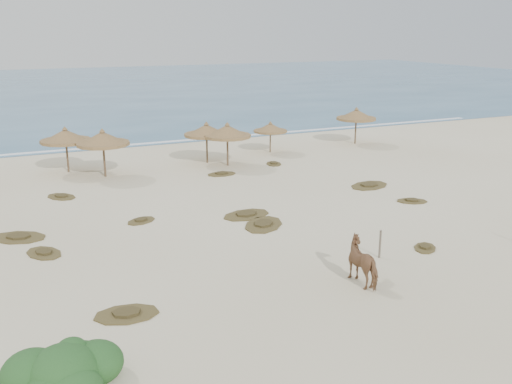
% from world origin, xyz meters
% --- Properties ---
extents(ground, '(160.00, 160.00, 0.00)m').
position_xyz_m(ground, '(0.00, 0.00, 0.00)').
color(ground, beige).
rests_on(ground, ground).
extents(ocean, '(200.00, 100.00, 0.01)m').
position_xyz_m(ocean, '(0.00, 75.00, 0.00)').
color(ocean, '#285379').
rests_on(ocean, ground).
extents(foam_line, '(70.00, 0.60, 0.01)m').
position_xyz_m(foam_line, '(0.00, 26.00, 0.00)').
color(foam_line, white).
rests_on(foam_line, ground).
extents(palapa_1, '(4.09, 4.09, 3.11)m').
position_xyz_m(palapa_1, '(-6.45, 18.51, 2.41)').
color(palapa_1, brown).
rests_on(palapa_1, ground).
extents(palapa_2, '(3.71, 3.71, 3.18)m').
position_xyz_m(palapa_2, '(-4.39, 16.27, 2.47)').
color(palapa_2, brown).
rests_on(palapa_2, ground).
extents(palapa_3, '(3.94, 3.94, 3.00)m').
position_xyz_m(palapa_3, '(3.00, 17.24, 2.32)').
color(palapa_3, brown).
rests_on(palapa_3, ground).
extents(palapa_4, '(3.72, 3.72, 3.09)m').
position_xyz_m(palapa_4, '(4.05, 15.86, 2.40)').
color(palapa_4, brown).
rests_on(palapa_4, ground).
extents(palapa_5, '(3.18, 3.18, 2.45)m').
position_xyz_m(palapa_5, '(8.70, 18.63, 1.90)').
color(palapa_5, brown).
rests_on(palapa_5, ground).
extents(palapa_6, '(3.90, 3.90, 3.08)m').
position_xyz_m(palapa_6, '(16.71, 18.85, 2.39)').
color(palapa_6, brown).
rests_on(palapa_6, ground).
extents(horse, '(1.02, 2.06, 1.70)m').
position_xyz_m(horse, '(1.74, -4.21, 0.85)').
color(horse, '#8E6140').
rests_on(horse, ground).
extents(fence_post_near, '(0.12, 0.12, 1.23)m').
position_xyz_m(fence_post_near, '(3.75, -2.42, 0.61)').
color(fence_post_near, '#655B4C').
rests_on(fence_post_near, ground).
extents(bush, '(3.25, 2.86, 1.45)m').
position_xyz_m(bush, '(-9.44, -6.49, 0.48)').
color(bush, '#2A5C27').
rests_on(bush, ground).
extents(scrub_0, '(1.95, 2.28, 0.16)m').
position_xyz_m(scrub_0, '(-9.18, 3.83, 0.05)').
color(scrub_0, brown).
rests_on(scrub_0, ground).
extents(scrub_1, '(3.07, 2.74, 0.16)m').
position_xyz_m(scrub_1, '(-10.10, 6.35, 0.05)').
color(scrub_1, brown).
rests_on(scrub_1, ground).
extents(scrub_2, '(1.86, 1.62, 0.16)m').
position_xyz_m(scrub_2, '(-4.37, 6.36, 0.05)').
color(scrub_2, brown).
rests_on(scrub_2, ground).
extents(scrub_3, '(2.90, 2.18, 0.16)m').
position_xyz_m(scrub_3, '(0.83, 5.06, 0.05)').
color(scrub_3, brown).
rests_on(scrub_3, ground).
extents(scrub_4, '(2.03, 1.75, 0.16)m').
position_xyz_m(scrub_4, '(10.26, 3.50, 0.05)').
color(scrub_4, brown).
rests_on(scrub_4, ground).
extents(scrub_5, '(3.13, 2.49, 0.16)m').
position_xyz_m(scrub_5, '(9.99, 7.20, 0.05)').
color(scrub_5, brown).
rests_on(scrub_5, ground).
extents(scrub_6, '(2.10, 2.26, 0.16)m').
position_xyz_m(scrub_6, '(-7.56, 12.45, 0.05)').
color(scrub_6, brown).
rests_on(scrub_6, ground).
extents(scrub_7, '(1.96, 1.28, 0.16)m').
position_xyz_m(scrub_7, '(2.72, 13.61, 0.05)').
color(scrub_7, brown).
rests_on(scrub_7, ground).
extents(scrub_9, '(3.09, 3.14, 0.16)m').
position_xyz_m(scrub_9, '(1.01, 3.32, 0.05)').
color(scrub_9, brown).
rests_on(scrub_9, ground).
extents(scrub_10, '(1.49, 1.85, 0.16)m').
position_xyz_m(scrub_10, '(7.18, 14.86, 0.05)').
color(scrub_10, brown).
rests_on(scrub_10, ground).
extents(scrub_11, '(2.42, 1.77, 0.16)m').
position_xyz_m(scrub_11, '(-7.08, -3.07, 0.05)').
color(scrub_11, brown).
rests_on(scrub_11, ground).
extents(scrub_12, '(1.66, 1.66, 0.16)m').
position_xyz_m(scrub_12, '(6.20, -2.42, 0.05)').
color(scrub_12, brown).
rests_on(scrub_12, ground).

